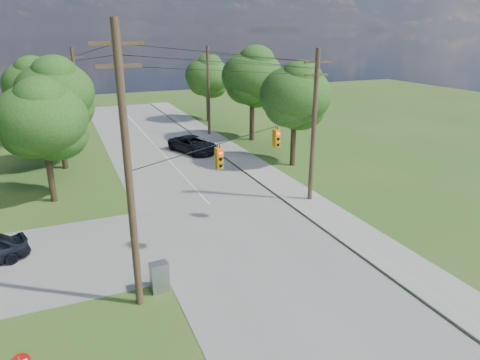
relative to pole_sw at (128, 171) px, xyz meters
name	(u,v)px	position (x,y,z in m)	size (l,w,h in m)	color
ground	(238,285)	(4.60, -0.40, -6.23)	(140.00, 140.00, 0.00)	#33571D
main_road	(237,234)	(6.60, 4.60, -6.21)	(10.00, 100.00, 0.03)	gray
sidewalk_east	(331,216)	(13.30, 4.60, -6.17)	(2.60, 100.00, 0.12)	#A7A49C
pole_sw	(128,171)	(0.00, 0.00, 0.00)	(2.00, 0.32, 12.00)	brown
pole_ne	(314,125)	(13.50, 7.60, -0.76)	(2.00, 0.32, 10.50)	brown
pole_north_e	(208,91)	(13.50, 29.60, -1.10)	(2.00, 0.32, 10.00)	brown
pole_north_w	(78,98)	(-0.40, 29.60, -1.10)	(2.00, 0.32, 10.00)	brown
power_lines	(191,69)	(6.10, 11.14, 2.93)	(13.93, 29.62, 4.93)	black
traffic_signals	(250,147)	(7.15, 4.03, -0.73)	(4.91, 3.27, 1.05)	orange
tree_w_near	(42,119)	(-3.40, 14.60, -0.30)	(6.00, 6.00, 8.40)	#423221
tree_w_mid	(55,93)	(-2.40, 22.60, 0.35)	(6.40, 6.40, 9.22)	#423221
tree_w_far	(33,85)	(-4.40, 32.60, 0.02)	(6.00, 6.00, 8.73)	#423221
tree_e_near	(295,95)	(16.60, 15.60, 0.02)	(6.20, 6.20, 8.81)	#423221
tree_e_mid	(252,76)	(17.10, 25.60, 0.68)	(6.60, 6.60, 9.64)	#423221
tree_e_far	(207,76)	(16.10, 37.60, -0.31)	(5.80, 5.80, 8.32)	#423221
car_main_north	(193,144)	(9.59, 23.10, -5.40)	(2.63, 5.71, 1.59)	black
control_cabinet	(160,277)	(1.06, 0.60, -5.49)	(0.82, 0.59, 1.47)	gray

